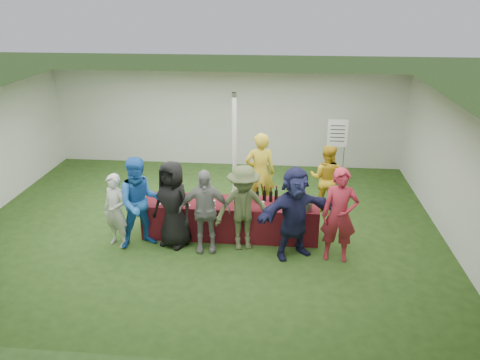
# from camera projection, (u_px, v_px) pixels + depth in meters

# --- Properties ---
(ground) EXTENTS (60.00, 60.00, 0.00)m
(ground) POSITION_uv_depth(u_px,v_px,m) (206.00, 226.00, 10.23)
(ground) COLOR #284719
(ground) RESTS_ON ground
(tent) EXTENTS (10.00, 10.00, 10.00)m
(tent) POSITION_uv_depth(u_px,v_px,m) (235.00, 151.00, 10.79)
(tent) COLOR white
(tent) RESTS_ON ground
(serving_table) EXTENTS (3.60, 0.80, 0.75)m
(serving_table) POSITION_uv_depth(u_px,v_px,m) (230.00, 219.00, 9.72)
(serving_table) COLOR #53111E
(serving_table) RESTS_ON ground
(wine_bottles) EXTENTS (0.73, 0.16, 0.32)m
(wine_bottles) POSITION_uv_depth(u_px,v_px,m) (260.00, 195.00, 9.61)
(wine_bottles) COLOR black
(wine_bottles) RESTS_ON serving_table
(wine_glasses) EXTENTS (2.77, 0.15, 0.16)m
(wine_glasses) POSITION_uv_depth(u_px,v_px,m) (218.00, 202.00, 9.33)
(wine_glasses) COLOR silver
(wine_glasses) RESTS_ON serving_table
(water_bottle) EXTENTS (0.07, 0.07, 0.23)m
(water_bottle) POSITION_uv_depth(u_px,v_px,m) (233.00, 196.00, 9.61)
(water_bottle) COLOR silver
(water_bottle) RESTS_ON serving_table
(bar_towel) EXTENTS (0.25, 0.18, 0.03)m
(bar_towel) POSITION_uv_depth(u_px,v_px,m) (303.00, 203.00, 9.50)
(bar_towel) COLOR white
(bar_towel) RESTS_ON serving_table
(dump_bucket) EXTENTS (0.25, 0.25, 0.18)m
(dump_bucket) POSITION_uv_depth(u_px,v_px,m) (306.00, 206.00, 9.21)
(dump_bucket) COLOR slate
(dump_bucket) RESTS_ON serving_table
(wine_list_sign) EXTENTS (0.50, 0.03, 1.80)m
(wine_list_sign) POSITION_uv_depth(u_px,v_px,m) (337.00, 138.00, 11.81)
(wine_list_sign) COLOR slate
(wine_list_sign) RESTS_ON ground
(staff_pourer) EXTENTS (0.76, 0.56, 1.90)m
(staff_pourer) POSITION_uv_depth(u_px,v_px,m) (260.00, 173.00, 10.56)
(staff_pourer) COLOR gold
(staff_pourer) RESTS_ON ground
(staff_back) EXTENTS (0.89, 0.77, 1.58)m
(staff_back) POSITION_uv_depth(u_px,v_px,m) (326.00, 178.00, 10.72)
(staff_back) COLOR gold
(staff_back) RESTS_ON ground
(customer_0) EXTENTS (0.65, 0.56, 1.51)m
(customer_0) POSITION_uv_depth(u_px,v_px,m) (116.00, 211.00, 9.20)
(customer_0) COLOR beige
(customer_0) RESTS_ON ground
(customer_1) EXTENTS (1.12, 1.03, 1.86)m
(customer_1) POSITION_uv_depth(u_px,v_px,m) (141.00, 203.00, 9.12)
(customer_1) COLOR blue
(customer_1) RESTS_ON ground
(customer_2) EXTENTS (1.02, 0.87, 1.77)m
(customer_2) POSITION_uv_depth(u_px,v_px,m) (173.00, 204.00, 9.17)
(customer_2) COLOR black
(customer_2) RESTS_ON ground
(customer_3) EXTENTS (1.04, 0.54, 1.69)m
(customer_3) POSITION_uv_depth(u_px,v_px,m) (204.00, 211.00, 8.98)
(customer_3) COLOR gray
(customer_3) RESTS_ON ground
(customer_4) EXTENTS (1.26, 0.92, 1.74)m
(customer_4) POSITION_uv_depth(u_px,v_px,m) (243.00, 208.00, 9.04)
(customer_4) COLOR #48522F
(customer_4) RESTS_ON ground
(customer_5) EXTENTS (1.73, 1.28, 1.81)m
(customer_5) POSITION_uv_depth(u_px,v_px,m) (295.00, 213.00, 8.76)
(customer_5) COLOR #1C1E45
(customer_5) RESTS_ON ground
(customer_6) EXTENTS (0.70, 0.49, 1.83)m
(customer_6) POSITION_uv_depth(u_px,v_px,m) (339.00, 215.00, 8.64)
(customer_6) COLOR maroon
(customer_6) RESTS_ON ground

